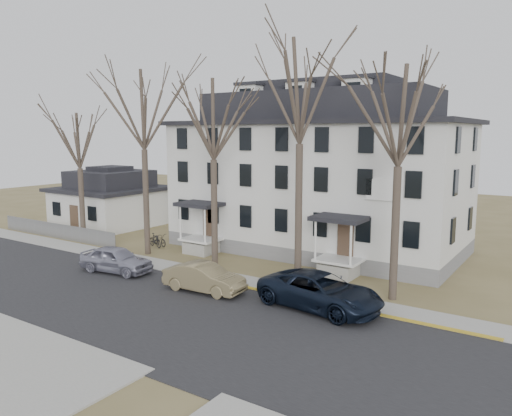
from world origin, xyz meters
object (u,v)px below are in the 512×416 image
Objects in this scene: small_house at (111,201)px; bicycle_right at (155,241)px; tree_far_left at (143,104)px; tree_center at (300,82)px; boarding_house at (317,175)px; tree_mid_right at (400,108)px; car_silver at (116,260)px; car_navy at (320,292)px; tree_mid_left at (213,113)px; bicycle_left at (159,240)px; tree_bungalow at (78,137)px; car_tan at (204,278)px.

small_house reaches higher than bicycle_right.
bicycle_right is (-0.90, 1.63, -9.83)m from tree_far_left.
bicycle_right is at bearing 172.79° from tree_center.
boarding_house is 12.23× the size of bicycle_right.
small_house is 15.00m from tree_far_left.
tree_mid_right is 18.43m from car_silver.
tree_mid_right reaches higher than small_house.
tree_center is at bearing 49.67° from car_navy.
tree_mid_left is 7.10× the size of bicycle_left.
bicycle_right is at bearing 14.97° from tree_bungalow.
car_silver is (-7.06, -12.64, -4.59)m from boarding_house.
tree_mid_left is 10.69m from car_silver.
small_house is 1.41× the size of car_navy.
bicycle_right is (-6.90, 1.63, -9.09)m from tree_mid_left.
small_house is at bearing -174.41° from boarding_house.
tree_far_left is at bearing -139.29° from bicycle_left.
tree_bungalow reaches higher than small_house.
tree_center reaches higher than car_silver.
tree_bungalow is at bearing 70.67° from car_tan.
small_house is at bearing 164.92° from tree_center.
tree_center is at bearing 180.00° from tree_mid_right.
small_house is 30.08m from tree_mid_right.
tree_mid_right is 2.73× the size of car_silver.
bicycle_left is (-9.98, -6.00, -4.91)m from boarding_house.
tree_bungalow is at bearing 180.00° from tree_mid_right.
tree_far_left is 1.08× the size of tree_mid_right.
tree_mid_left is at bearing 28.40° from car_tan.
boarding_house is at bearing 69.80° from tree_mid_left.
car_navy is (-2.43, -3.35, -8.75)m from tree_mid_right.
bicycle_left is (6.02, 2.16, -7.65)m from tree_bungalow.
tree_mid_left reaches higher than bicycle_left.
tree_mid_left is 2.73× the size of car_silver.
car_tan is 6.39m from car_navy.
boarding_house is 1.93× the size of tree_bungalow.
small_house is 9.43m from tree_bungalow.
boarding_house is 4.46× the size of car_silver.
tree_mid_left is at bearing -90.91° from bicycle_left.
tree_mid_left reaches higher than boarding_house.
car_navy is at bearing -20.30° from tree_mid_left.
bicycle_left is (-6.98, 2.16, -9.13)m from tree_mid_left.
tree_mid_right is 2.07× the size of car_navy.
tree_center reaches higher than car_navy.
tree_mid_right is at bearing 0.00° from tree_mid_left.
bicycle_right is (0.09, -0.53, 0.04)m from bicycle_left.
car_silver is (-4.06, -4.48, -8.81)m from tree_mid_left.
tree_center is at bearing -73.64° from car_silver.
small_house is 25.41m from tree_center.
car_navy is at bearing -20.12° from small_house.
tree_mid_left is 2.07× the size of car_navy.
tree_mid_left reaches higher than car_silver.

